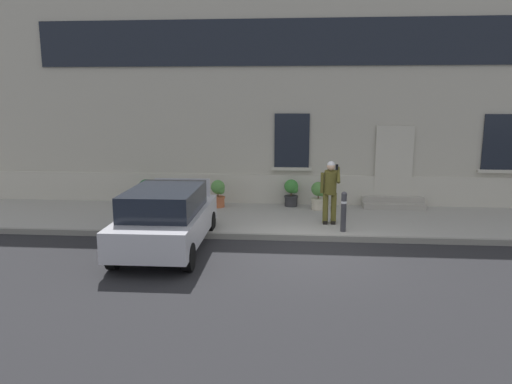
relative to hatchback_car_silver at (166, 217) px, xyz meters
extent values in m
plane|color=#232326|center=(3.23, 0.09, -0.79)|extent=(80.00, 80.00, 0.00)
cube|color=#99968E|center=(3.23, 2.89, -0.71)|extent=(24.00, 3.60, 0.15)
cube|color=gray|center=(3.23, 1.03, -0.71)|extent=(24.00, 0.12, 0.15)
cube|color=#B2AD9E|center=(3.23, 5.39, 2.96)|extent=(24.00, 1.40, 7.50)
cube|color=#BCB7A8|center=(3.23, 4.67, -0.24)|extent=(24.00, 0.08, 1.10)
cube|color=maroon|center=(6.05, 4.66, 0.73)|extent=(1.00, 0.08, 2.10)
cube|color=#BCB7A8|center=(6.05, 4.64, 0.78)|extent=(1.16, 0.06, 2.24)
cube|color=black|center=(2.85, 4.66, 1.41)|extent=(1.10, 0.06, 1.70)
cube|color=#BCB7A8|center=(2.85, 4.63, 0.51)|extent=(1.30, 0.12, 0.10)
cube|color=black|center=(9.25, 4.66, 1.41)|extent=(1.10, 0.06, 1.70)
cube|color=#BCB7A8|center=(9.25, 4.63, 0.51)|extent=(1.30, 0.12, 0.10)
cube|color=black|center=(3.23, 4.66, 4.41)|extent=(16.80, 0.06, 1.40)
cube|color=#9E998E|center=(6.05, 4.21, -0.56)|extent=(1.90, 0.32, 0.16)
cube|color=#9E998E|center=(6.05, 4.53, -0.48)|extent=(1.90, 0.32, 0.32)
cube|color=#B7B7BF|center=(0.00, 0.02, -0.17)|extent=(1.80, 4.02, 0.64)
cube|color=black|center=(0.00, -0.13, 0.43)|extent=(1.57, 2.42, 0.56)
cube|color=black|center=(-0.03, 2.04, -0.39)|extent=(1.66, 0.12, 0.20)
cube|color=yellow|center=(-0.03, 2.04, -0.21)|extent=(0.52, 0.03, 0.12)
cube|color=#B21414|center=(-0.78, 2.02, 0.05)|extent=(0.16, 0.04, 0.18)
cube|color=#B21414|center=(0.73, 2.04, 0.05)|extent=(0.16, 0.04, 0.18)
cube|color=#B7B7BF|center=(-0.02, 1.77, 0.33)|extent=(1.49, 0.08, 0.60)
cylinder|color=black|center=(-0.78, -1.39, -0.49)|extent=(0.21, 0.60, 0.60)
cylinder|color=black|center=(0.81, -1.37, -0.49)|extent=(0.21, 0.60, 0.60)
cylinder|color=black|center=(-0.81, 1.41, -0.49)|extent=(0.21, 0.60, 0.60)
cylinder|color=black|center=(0.78, 1.43, -0.49)|extent=(0.21, 0.60, 0.60)
cylinder|color=#333338|center=(4.23, 1.44, -0.16)|extent=(0.14, 0.14, 0.95)
sphere|color=#333338|center=(4.23, 1.44, 0.33)|extent=(0.15, 0.15, 0.15)
cylinder|color=silver|center=(4.23, 1.44, 0.13)|extent=(0.15, 0.15, 0.06)
cylinder|color=#514C1E|center=(3.81, 2.16, -0.19)|extent=(0.15, 0.15, 0.82)
cube|color=black|center=(3.81, 2.22, -0.59)|extent=(0.12, 0.28, 0.10)
cylinder|color=#514C1E|center=(4.03, 2.16, -0.19)|extent=(0.15, 0.15, 0.82)
cube|color=black|center=(4.03, 2.22, -0.59)|extent=(0.12, 0.28, 0.10)
cylinder|color=#514C1E|center=(3.92, 2.11, 0.53)|extent=(0.34, 0.44, 0.67)
sphere|color=tan|center=(3.92, 2.03, 0.97)|extent=(0.22, 0.22, 0.22)
sphere|color=silver|center=(3.92, 2.03, 1.00)|extent=(0.21, 0.21, 0.21)
cylinder|color=#514C1E|center=(3.70, 2.07, 0.51)|extent=(0.09, 0.18, 0.57)
cylinder|color=#514C1E|center=(4.12, 2.07, 0.73)|extent=(0.09, 0.42, 0.42)
cube|color=black|center=(4.07, 2.01, 0.95)|extent=(0.07, 0.02, 0.15)
cylinder|color=#606B38|center=(-1.72, 3.95, -0.47)|extent=(0.40, 0.40, 0.34)
cylinder|color=#606B38|center=(-1.72, 3.95, -0.33)|extent=(0.44, 0.44, 0.05)
cylinder|color=#47331E|center=(-1.72, 3.95, -0.18)|extent=(0.04, 0.04, 0.24)
sphere|color=#1E5628|center=(-1.72, 3.95, 0.00)|extent=(0.44, 0.44, 0.44)
sphere|color=#1E5628|center=(-1.62, 3.90, -0.10)|extent=(0.24, 0.24, 0.24)
cylinder|color=#B25B38|center=(0.57, 4.00, -0.47)|extent=(0.40, 0.40, 0.34)
cylinder|color=#B25B38|center=(0.57, 4.00, -0.33)|extent=(0.44, 0.44, 0.05)
cylinder|color=#47331E|center=(0.57, 4.00, -0.18)|extent=(0.04, 0.04, 0.24)
sphere|color=#4C843D|center=(0.57, 4.00, 0.00)|extent=(0.44, 0.44, 0.44)
sphere|color=#4C843D|center=(0.67, 3.95, -0.10)|extent=(0.24, 0.24, 0.24)
cylinder|color=#2D2D30|center=(2.86, 4.32, -0.47)|extent=(0.40, 0.40, 0.34)
cylinder|color=#2D2D30|center=(2.86, 4.32, -0.33)|extent=(0.44, 0.44, 0.05)
cylinder|color=#47331E|center=(2.86, 4.32, -0.18)|extent=(0.04, 0.04, 0.24)
sphere|color=#387F33|center=(2.86, 4.32, 0.00)|extent=(0.44, 0.44, 0.44)
sphere|color=#387F33|center=(2.96, 4.27, -0.10)|extent=(0.24, 0.24, 0.24)
cylinder|color=beige|center=(3.69, 3.92, -0.47)|extent=(0.40, 0.40, 0.34)
cylinder|color=beige|center=(3.69, 3.92, -0.33)|extent=(0.44, 0.44, 0.05)
cylinder|color=#47331E|center=(3.69, 3.92, -0.18)|extent=(0.04, 0.04, 0.24)
sphere|color=#4C843D|center=(3.69, 3.92, 0.00)|extent=(0.44, 0.44, 0.44)
sphere|color=#4C843D|center=(3.79, 3.87, -0.10)|extent=(0.24, 0.24, 0.24)
camera|label=1|loc=(3.01, -10.86, 2.75)|focal=34.27mm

